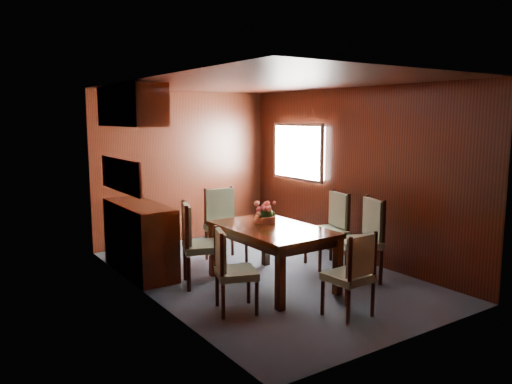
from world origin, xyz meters
TOP-DOWN VIEW (x-y plane):
  - ground at (0.00, 0.00)m, footprint 4.50×4.50m
  - room_shell at (-0.10, 0.33)m, footprint 3.06×4.52m
  - sideboard at (-1.25, 1.00)m, footprint 0.48×1.40m
  - dining_table at (-0.12, -0.35)m, footprint 0.96×1.52m
  - chair_left_near at (-0.97, -0.79)m, footprint 0.52×0.53m
  - chair_left_far at (-0.87, 0.15)m, footprint 0.59×0.61m
  - chair_right_near at (0.91, -0.85)m, footprint 0.60×0.62m
  - chair_right_far at (1.00, -0.16)m, footprint 0.56×0.57m
  - chair_head at (-0.04, -1.61)m, footprint 0.44×0.42m
  - chair_foot at (-0.06, 0.90)m, footprint 0.50×0.48m
  - flower_centerpiece at (-0.04, -0.09)m, footprint 0.28×0.28m

SIDE VIEW (x-z plane):
  - ground at x=0.00m, z-range 0.00..0.00m
  - sideboard at x=-1.25m, z-range 0.00..0.90m
  - chair_left_near at x=-0.97m, z-range 0.05..0.92m
  - chair_head at x=-0.04m, z-range 0.05..0.93m
  - chair_left_far at x=-0.87m, z-range 0.06..1.06m
  - chair_right_far at x=1.00m, z-range 0.06..1.07m
  - chair_foot at x=-0.06m, z-range 0.06..1.07m
  - chair_right_near at x=0.91m, z-range 0.06..1.09m
  - dining_table at x=-0.12m, z-range 0.25..0.96m
  - flower_centerpiece at x=-0.04m, z-range 0.70..0.98m
  - room_shell at x=-0.10m, z-range 0.43..2.84m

